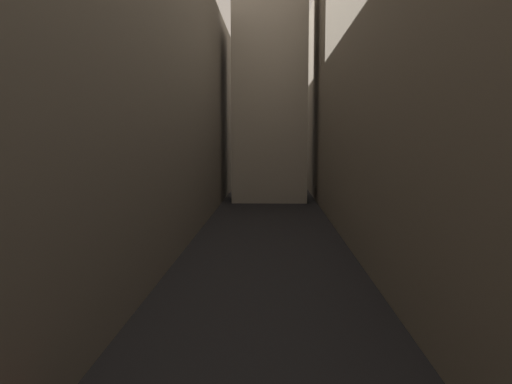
# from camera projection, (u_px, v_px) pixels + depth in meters

# --- Properties ---
(ground_plane) EXTENTS (264.00, 264.00, 0.00)m
(ground_plane) POSITION_uv_depth(u_px,v_px,m) (268.00, 236.00, 38.10)
(ground_plane) COLOR black
(building_block_left) EXTENTS (15.49, 108.00, 21.38)m
(building_block_left) POSITION_uv_depth(u_px,v_px,m) (99.00, 95.00, 39.40)
(building_block_left) COLOR #60594F
(building_block_left) RESTS_ON ground
(building_block_right) EXTENTS (15.93, 108.00, 25.01)m
(building_block_right) POSITION_uv_depth(u_px,v_px,m) (445.00, 70.00, 38.37)
(building_block_right) COLOR #756B5B
(building_block_right) RESTS_ON ground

